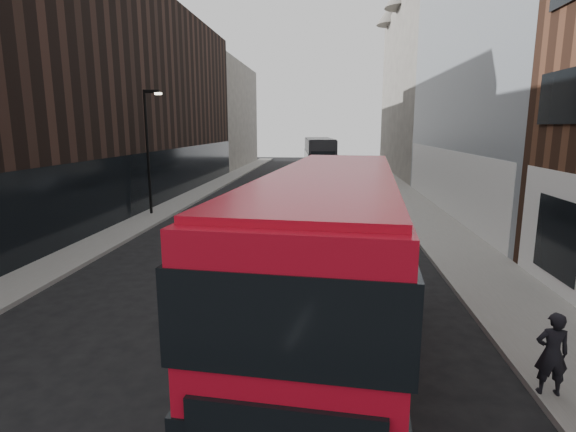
% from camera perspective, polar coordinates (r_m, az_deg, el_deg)
% --- Properties ---
extents(ground, '(140.00, 140.00, 0.00)m').
position_cam_1_polar(ground, '(8.89, -9.68, -24.11)').
color(ground, black).
rests_on(ground, ground).
extents(sidewalk_right, '(3.00, 80.00, 0.15)m').
position_cam_1_polar(sidewalk_right, '(32.84, 14.75, 2.05)').
color(sidewalk_right, slate).
rests_on(sidewalk_right, ground).
extents(sidewalk_left, '(2.00, 80.00, 0.15)m').
position_cam_1_polar(sidewalk_left, '(33.89, -12.07, 2.44)').
color(sidewalk_left, slate).
rests_on(sidewalk_left, ground).
extents(building_modern_block, '(5.03, 22.00, 20.00)m').
position_cam_1_polar(building_modern_block, '(29.92, 25.06, 19.44)').
color(building_modern_block, '#9EA2A8').
rests_on(building_modern_block, ground).
extents(building_victorian, '(6.50, 24.00, 21.00)m').
position_cam_1_polar(building_victorian, '(52.03, 16.16, 15.83)').
color(building_victorian, '#655F59').
rests_on(building_victorian, ground).
extents(building_left_mid, '(5.00, 24.00, 14.00)m').
position_cam_1_polar(building_left_mid, '(39.41, -15.31, 13.60)').
color(building_left_mid, black).
rests_on(building_left_mid, ground).
extents(building_left_far, '(5.00, 20.00, 13.00)m').
position_cam_1_polar(building_left_far, '(60.52, -7.91, 12.46)').
color(building_left_far, '#655F59').
rests_on(building_left_far, ground).
extents(street_lamp, '(1.06, 0.22, 7.00)m').
position_cam_1_polar(street_lamp, '(27.01, -17.28, 8.76)').
color(street_lamp, black).
rests_on(street_lamp, sidewalk_left).
extents(red_bus, '(3.48, 10.71, 4.26)m').
position_cam_1_polar(red_bus, '(9.49, 5.58, -5.69)').
color(red_bus, '#A1091A').
rests_on(red_bus, ground).
extents(grey_bus, '(3.87, 12.33, 3.92)m').
position_cam_1_polar(grey_bus, '(49.24, 3.97, 7.71)').
color(grey_bus, black).
rests_on(grey_bus, ground).
extents(car_a, '(2.17, 4.23, 1.38)m').
position_cam_1_polar(car_a, '(25.38, 5.82, 1.14)').
color(car_a, black).
rests_on(car_a, ground).
extents(car_b, '(2.23, 4.81, 1.53)m').
position_cam_1_polar(car_b, '(33.27, 4.42, 3.70)').
color(car_b, gray).
rests_on(car_b, ground).
extents(car_c, '(1.88, 4.29, 1.23)m').
position_cam_1_polar(car_c, '(37.52, 3.25, 4.34)').
color(car_c, black).
rests_on(car_c, ground).
extents(pedestrian, '(0.62, 0.43, 1.63)m').
position_cam_1_polar(pedestrian, '(10.05, 30.50, -14.81)').
color(pedestrian, black).
rests_on(pedestrian, sidewalk_right).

